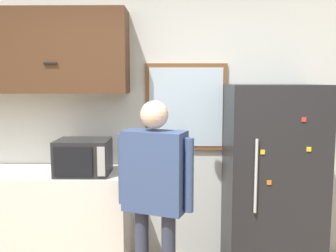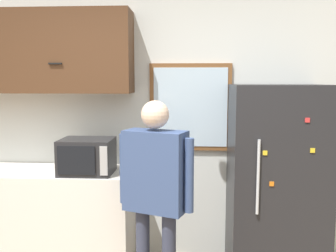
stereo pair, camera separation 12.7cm
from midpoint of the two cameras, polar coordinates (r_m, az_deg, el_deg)
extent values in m
cube|color=silver|center=(3.69, -3.59, 0.50)|extent=(6.00, 0.06, 2.70)
cube|color=silver|center=(3.86, -22.45, -13.19)|extent=(2.00, 0.61, 0.94)
cube|color=#51331E|center=(3.76, -22.78, 10.41)|extent=(2.00, 0.35, 0.75)
cube|color=black|center=(3.46, -18.54, 9.05)|extent=(0.12, 0.01, 0.01)
cube|color=#232326|center=(3.41, -13.82, -4.60)|extent=(0.46, 0.36, 0.31)
cube|color=black|center=(3.24, -15.37, -5.25)|extent=(0.32, 0.01, 0.24)
cube|color=#B2B2B2|center=(3.18, -11.29, -5.35)|extent=(0.06, 0.01, 0.25)
cube|color=#384C7A|center=(2.90, -3.31, -6.88)|extent=(0.52, 0.37, 0.63)
sphere|color=beige|center=(2.83, -3.37, 1.74)|extent=(0.21, 0.21, 0.21)
cylinder|color=#384C7A|center=(3.02, -8.15, -6.50)|extent=(0.07, 0.07, 0.56)
cylinder|color=#384C7A|center=(2.80, 1.92, -7.52)|extent=(0.07, 0.07, 0.56)
cube|color=#232326|center=(3.50, 14.53, -8.15)|extent=(0.81, 0.66, 1.73)
cylinder|color=silver|center=(3.09, 12.11, -7.49)|extent=(0.02, 0.02, 0.61)
cube|color=orange|center=(3.14, 14.03, -8.37)|extent=(0.04, 0.01, 0.04)
cube|color=yellow|center=(3.16, 19.60, -3.36)|extent=(0.04, 0.01, 0.04)
cube|color=yellow|center=(3.07, 13.08, -3.90)|extent=(0.04, 0.01, 0.04)
cube|color=red|center=(3.12, 18.91, 0.95)|extent=(0.04, 0.01, 0.04)
cube|color=brown|center=(3.62, 1.75, 2.89)|extent=(0.79, 0.04, 0.84)
cube|color=silver|center=(3.60, 1.75, 2.87)|extent=(0.71, 0.01, 0.76)
camera|label=1|loc=(0.06, -91.33, -0.16)|focal=40.00mm
camera|label=2|loc=(0.06, 88.67, 0.16)|focal=40.00mm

